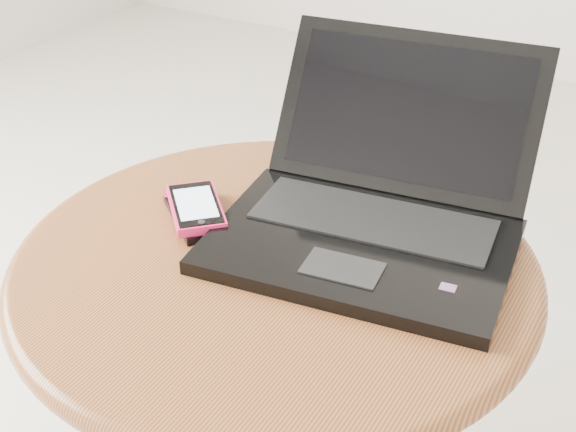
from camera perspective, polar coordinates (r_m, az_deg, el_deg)
The scene contains 4 objects.
table at distance 1.03m, azimuth -0.92°, elevation -7.73°, with size 0.64×0.64×0.51m.
laptop at distance 0.99m, azimuth 6.15°, elevation 0.81°, with size 0.39×0.41×0.20m.
phone_black at distance 1.04m, azimuth -6.40°, elevation 0.08°, with size 0.13×0.12×0.01m.
phone_pink at distance 1.03m, azimuth -6.52°, elevation 0.61°, with size 0.12×0.12×0.01m.
Camera 1 is at (0.30, -0.73, 1.05)m, focal length 50.31 mm.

